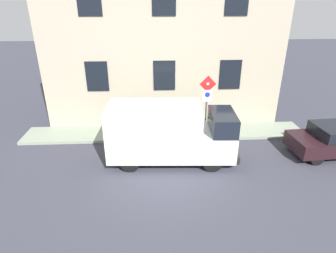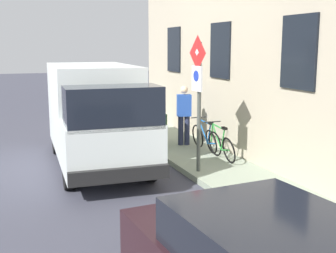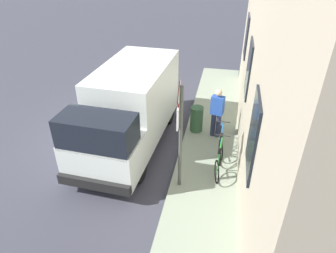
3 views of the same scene
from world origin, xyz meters
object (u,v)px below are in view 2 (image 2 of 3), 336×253
at_px(sign_post_stacked, 198,85).
at_px(bicycle_blue, 206,138).
at_px(delivery_van, 96,113).
at_px(litter_bin, 160,130).
at_px(bicycle_green, 220,144).
at_px(pedestrian, 184,113).

relative_size(sign_post_stacked, bicycle_blue, 1.73).
xyz_separation_m(delivery_van, litter_bin, (2.05, 0.96, -0.74)).
bearing_deg(bicycle_blue, litter_bin, 36.11).
distance_m(delivery_van, bicycle_green, 3.23).
relative_size(bicycle_blue, litter_bin, 1.90).
xyz_separation_m(delivery_van, bicycle_blue, (2.94, -0.25, -0.82)).
bearing_deg(pedestrian, bicycle_green, 22.78).
bearing_deg(pedestrian, litter_bin, -92.31).
bearing_deg(litter_bin, pedestrian, -17.82).
relative_size(bicycle_green, pedestrian, 1.00).
distance_m(sign_post_stacked, bicycle_green, 2.11).
height_order(bicycle_blue, pedestrian, pedestrian).
height_order(pedestrian, litter_bin, pedestrian).
relative_size(bicycle_blue, pedestrian, 0.99).
bearing_deg(sign_post_stacked, bicycle_green, 39.78).
bearing_deg(bicycle_blue, delivery_van, 84.62).
bearing_deg(litter_bin, sign_post_stacked, -92.76).
xyz_separation_m(sign_post_stacked, pedestrian, (0.81, 2.65, -1.06)).
bearing_deg(delivery_van, litter_bin, 117.94).
bearing_deg(sign_post_stacked, delivery_van, 135.01).
height_order(delivery_van, bicycle_blue, delivery_van).
bearing_deg(bicycle_green, delivery_van, 73.21).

